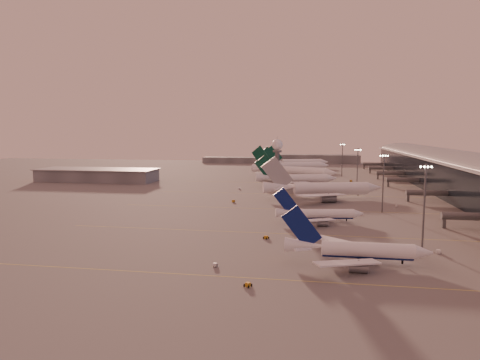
# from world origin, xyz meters

# --- Properties ---
(ground) EXTENTS (700.00, 700.00, 0.00)m
(ground) POSITION_xyz_m (0.00, 0.00, 0.00)
(ground) COLOR #5D5A5A
(ground) RESTS_ON ground
(taxiway_markings) EXTENTS (180.00, 185.25, 0.02)m
(taxiway_markings) POSITION_xyz_m (30.00, 56.00, 0.01)
(taxiway_markings) COLOR #D9C84C
(taxiway_markings) RESTS_ON ground
(terminal) EXTENTS (57.00, 362.00, 23.04)m
(terminal) POSITION_xyz_m (107.88, 110.09, 10.52)
(terminal) COLOR black
(terminal) RESTS_ON ground
(hangar) EXTENTS (82.00, 27.00, 8.50)m
(hangar) POSITION_xyz_m (-120.00, 140.00, 4.32)
(hangar) COLOR slate
(hangar) RESTS_ON ground
(radar_tower) EXTENTS (6.40, 6.40, 31.10)m
(radar_tower) POSITION_xyz_m (5.00, 120.00, 20.95)
(radar_tower) COLOR #55575C
(radar_tower) RESTS_ON ground
(mast_a) EXTENTS (3.60, 0.56, 25.00)m
(mast_a) POSITION_xyz_m (58.00, 0.00, 13.74)
(mast_a) COLOR #55575C
(mast_a) RESTS_ON ground
(mast_b) EXTENTS (3.60, 0.56, 25.00)m
(mast_b) POSITION_xyz_m (55.00, 55.00, 13.74)
(mast_b) COLOR #55575C
(mast_b) RESTS_ON ground
(mast_c) EXTENTS (3.60, 0.56, 25.00)m
(mast_c) POSITION_xyz_m (50.00, 110.00, 13.74)
(mast_c) COLOR #55575C
(mast_c) RESTS_ON ground
(mast_d) EXTENTS (3.60, 0.56, 25.00)m
(mast_d) POSITION_xyz_m (48.00, 200.00, 13.74)
(mast_d) COLOR #55575C
(mast_d) RESTS_ON ground
(distant_horizon) EXTENTS (165.00, 37.50, 9.00)m
(distant_horizon) POSITION_xyz_m (2.62, 325.14, 3.89)
(distant_horizon) COLOR slate
(distant_horizon) RESTS_ON ground
(narrowbody_near) EXTENTS (38.60, 30.85, 15.09)m
(narrowbody_near) POSITION_xyz_m (36.95, -19.49, 3.06)
(narrowbody_near) COLOR white
(narrowbody_near) RESTS_ON ground
(narrowbody_mid) EXTENTS (34.18, 27.07, 13.43)m
(narrowbody_mid) POSITION_xyz_m (28.36, 30.13, 2.72)
(narrowbody_mid) COLOR white
(narrowbody_mid) RESTS_ON ground
(widebody_white) EXTENTS (61.18, 48.44, 21.93)m
(widebody_white) POSITION_xyz_m (31.11, 88.32, 3.80)
(widebody_white) COLOR white
(widebody_white) RESTS_ON ground
(greentail_a) EXTENTS (51.55, 41.22, 18.95)m
(greentail_a) POSITION_xyz_m (15.98, 137.94, 3.35)
(greentail_a) COLOR white
(greentail_a) RESTS_ON ground
(greentail_b) EXTENTS (62.33, 49.45, 23.66)m
(greentail_b) POSITION_xyz_m (12.02, 175.07, 4.18)
(greentail_b) COLOR white
(greentail_b) RESTS_ON ground
(greentail_c) EXTENTS (57.41, 45.66, 21.55)m
(greentail_c) POSITION_xyz_m (11.91, 227.71, 3.81)
(greentail_c) COLOR white
(greentail_c) RESTS_ON ground
(greentail_d) EXTENTS (57.66, 45.83, 21.69)m
(greentail_d) POSITION_xyz_m (12.61, 266.45, 3.83)
(greentail_d) COLOR white
(greentail_d) RESTS_ON ground
(gsv_truck_a) EXTENTS (5.08, 2.08, 2.02)m
(gsv_truck_a) POSITION_xyz_m (1.47, -28.31, 1.03)
(gsv_truck_a) COLOR silver
(gsv_truck_a) RESTS_ON ground
(gsv_tug_near) EXTENTS (3.29, 3.83, 0.94)m
(gsv_tug_near) POSITION_xyz_m (11.41, -40.85, 0.48)
(gsv_tug_near) COLOR #C18516
(gsv_tug_near) RESTS_ON ground
(gsv_catering_a) EXTENTS (5.27, 2.81, 4.18)m
(gsv_catering_a) POSITION_xyz_m (61.11, -6.20, 2.09)
(gsv_catering_a) COLOR silver
(gsv_catering_a) RESTS_ON ground
(gsv_tug_mid) EXTENTS (3.93, 3.54, 0.96)m
(gsv_tug_mid) POSITION_xyz_m (10.96, 2.04, 0.50)
(gsv_tug_mid) COLOR #C18516
(gsv_tug_mid) RESTS_ON ground
(gsv_truck_b) EXTENTS (5.54, 2.52, 2.16)m
(gsv_truck_b) POSITION_xyz_m (44.53, 49.29, 1.10)
(gsv_truck_b) COLOR silver
(gsv_truck_b) RESTS_ON ground
(gsv_truck_c) EXTENTS (5.58, 5.69, 2.37)m
(gsv_truck_c) POSITION_xyz_m (-11.76, 69.91, 1.21)
(gsv_truck_c) COLOR #C18516
(gsv_truck_c) RESTS_ON ground
(gsv_catering_b) EXTENTS (4.85, 2.73, 3.77)m
(gsv_catering_b) POSITION_xyz_m (63.62, 68.89, 1.89)
(gsv_catering_b) COLOR silver
(gsv_catering_b) RESTS_ON ground
(gsv_tug_far) EXTENTS (2.87, 3.84, 0.98)m
(gsv_tug_far) POSITION_xyz_m (9.99, 92.90, 0.50)
(gsv_tug_far) COLOR silver
(gsv_tug_far) RESTS_ON ground
(gsv_truck_d) EXTENTS (3.73, 5.90, 2.24)m
(gsv_truck_d) POSITION_xyz_m (-16.95, 115.60, 1.14)
(gsv_truck_d) COLOR silver
(gsv_truck_d) RESTS_ON ground
(gsv_tug_hangar) EXTENTS (4.21, 2.84, 1.13)m
(gsv_tug_hangar) POSITION_xyz_m (51.74, 164.31, 0.58)
(gsv_tug_hangar) COLOR #C18516
(gsv_tug_hangar) RESTS_ON ground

